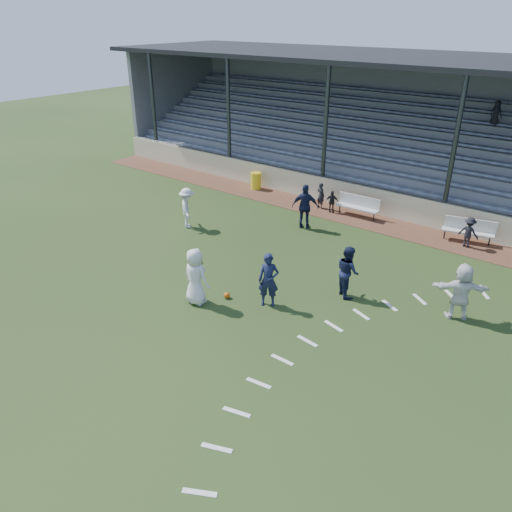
{
  "coord_description": "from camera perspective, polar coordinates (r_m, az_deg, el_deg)",
  "views": [
    {
      "loc": [
        8.95,
        -8.98,
        8.44
      ],
      "look_at": [
        0.0,
        2.5,
        1.3
      ],
      "focal_mm": 35.0,
      "sensor_mm": 36.0,
      "label": 1
    }
  ],
  "objects": [
    {
      "name": "ground",
      "position": [
        15.24,
        -5.84,
        -7.68
      ],
      "size": [
        90.0,
        90.0,
        0.0
      ],
      "primitive_type": "plane",
      "color": "#253917",
      "rests_on": "ground"
    },
    {
      "name": "cinder_track",
      "position": [
        23.04,
        12.36,
        4.04
      ],
      "size": [
        34.0,
        2.0,
        0.02
      ],
      "primitive_type": "cube",
      "color": "#543021",
      "rests_on": "ground"
    },
    {
      "name": "retaining_wall",
      "position": [
        23.73,
        13.64,
        6.09
      ],
      "size": [
        34.0,
        0.18,
        1.2
      ],
      "primitive_type": "cube",
      "color": "beige",
      "rests_on": "ground"
    },
    {
      "name": "bench_left",
      "position": [
        23.22,
        11.62,
        5.81
      ],
      "size": [
        2.01,
        0.5,
        0.95
      ],
      "rotation": [
        0.0,
        0.0,
        0.02
      ],
      "color": "beige",
      "rests_on": "cinder_track"
    },
    {
      "name": "bench_right",
      "position": [
        21.91,
        23.18,
        2.92
      ],
      "size": [
        2.04,
        0.91,
        0.95
      ],
      "rotation": [
        0.0,
        0.0,
        0.23
      ],
      "color": "beige",
      "rests_on": "cinder_track"
    },
    {
      "name": "trash_bin",
      "position": [
        26.52,
        -0.02,
        8.6
      ],
      "size": [
        0.54,
        0.54,
        0.87
      ],
      "primitive_type": "cylinder",
      "color": "yellow",
      "rests_on": "cinder_track"
    },
    {
      "name": "football",
      "position": [
        16.39,
        -3.35,
        -4.51
      ],
      "size": [
        0.21,
        0.21,
        0.21
      ],
      "primitive_type": "sphere",
      "color": "#CD540C",
      "rests_on": "ground"
    },
    {
      "name": "player_white_lead",
      "position": [
        15.83,
        -6.93,
        -2.36
      ],
      "size": [
        0.93,
        0.62,
        1.88
      ],
      "primitive_type": "imported",
      "rotation": [
        0.0,
        0.0,
        3.16
      ],
      "color": "silver",
      "rests_on": "ground"
    },
    {
      "name": "player_navy_lead",
      "position": [
        15.62,
        1.44,
        -2.77
      ],
      "size": [
        0.78,
        0.7,
        1.79
      ],
      "primitive_type": "imported",
      "rotation": [
        0.0,
        0.0,
        0.54
      ],
      "color": "#141A38",
      "rests_on": "ground"
    },
    {
      "name": "player_navy_mid",
      "position": [
        16.46,
        10.45,
        -1.72
      ],
      "size": [
        1.07,
        1.04,
        1.74
      ],
      "primitive_type": "imported",
      "rotation": [
        0.0,
        0.0,
        2.48
      ],
      "color": "#141A38",
      "rests_on": "ground"
    },
    {
      "name": "player_white_wing",
      "position": [
        21.69,
        -7.86,
        5.46
      ],
      "size": [
        1.26,
        1.26,
        1.75
      ],
      "primitive_type": "imported",
      "rotation": [
        0.0,
        0.0,
        2.36
      ],
      "color": "silver",
      "rests_on": "ground"
    },
    {
      "name": "player_navy_wing",
      "position": [
        21.47,
        5.65,
        5.64
      ],
      "size": [
        1.23,
        0.92,
        1.94
      ],
      "primitive_type": "imported",
      "rotation": [
        0.0,
        0.0,
        3.59
      ],
      "color": "#141A38",
      "rests_on": "ground"
    },
    {
      "name": "player_white_back",
      "position": [
        16.19,
        22.38,
        -3.77
      ],
      "size": [
        1.73,
        1.29,
        1.81
      ],
      "primitive_type": "imported",
      "rotation": [
        0.0,
        0.0,
        3.65
      ],
      "color": "silver",
      "rests_on": "ground"
    },
    {
      "name": "sub_left_near",
      "position": [
        23.92,
        7.42,
        6.86
      ],
      "size": [
        0.51,
        0.4,
        1.23
      ],
      "primitive_type": "imported",
      "rotation": [
        0.0,
        0.0,
        2.88
      ],
      "color": "black",
      "rests_on": "cinder_track"
    },
    {
      "name": "sub_left_far",
      "position": [
        23.47,
        8.69,
        6.15
      ],
      "size": [
        0.66,
        0.45,
        1.04
      ],
      "primitive_type": "imported",
      "rotation": [
        0.0,
        0.0,
        3.51
      ],
      "color": "black",
      "rests_on": "cinder_track"
    },
    {
      "name": "sub_right",
      "position": [
        21.37,
        23.14,
        2.51
      ],
      "size": [
        0.85,
        0.55,
        1.23
      ],
      "primitive_type": "imported",
      "rotation": [
        0.0,
        0.0,
        3.02
      ],
      "color": "black",
      "rests_on": "cinder_track"
    },
    {
      "name": "grandstand",
      "position": [
        27.5,
        18.33,
        11.73
      ],
      "size": [
        34.6,
        9.0,
        6.61
      ],
      "color": "gray",
      "rests_on": "ground"
    },
    {
      "name": "penalty_arc",
      "position": [
        13.24,
        7.65,
        -13.75
      ],
      "size": [
        3.89,
        14.63,
        0.01
      ],
      "color": "white",
      "rests_on": "ground"
    }
  ]
}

